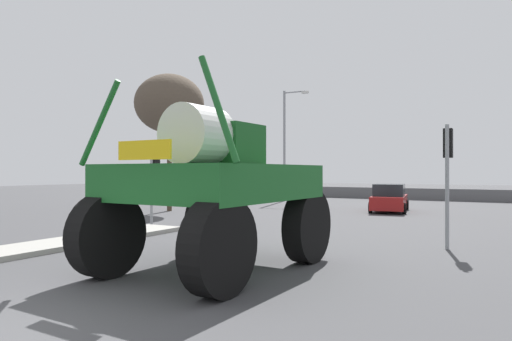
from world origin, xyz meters
The scene contains 9 objects.
ground_plane centered at (0.00, 18.00, 0.00)m, with size 120.00×120.00×0.00m, color #424244.
median_island centered at (-5.49, 4.19, 0.07)m, with size 1.68×11.08×0.15m, color #9E9B93.
oversize_sprayer centered at (0.24, 4.80, 1.82)m, with size 4.09×5.50×4.25m.
sedan_ahead centered at (0.18, 21.71, 0.71)m, with size 2.34×4.30×1.52m.
traffic_signal_near_left centered at (-6.60, 10.41, 2.47)m, with size 0.24×0.54×3.40m.
traffic_signal_near_right centered at (4.48, 10.40, 2.58)m, with size 0.24×0.54×3.54m.
streetlight_far_left centered at (-8.58, 26.89, 4.56)m, with size 2.02×0.24×8.20m.
bare_tree_left centered at (-10.58, 16.05, 5.96)m, with size 3.85×3.85×7.62m.
roadside_barrier centered at (0.00, 33.08, 0.45)m, with size 32.60×0.24×0.90m, color #59595B.
Camera 1 is at (6.11, -3.68, 2.21)m, focal length 32.02 mm.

